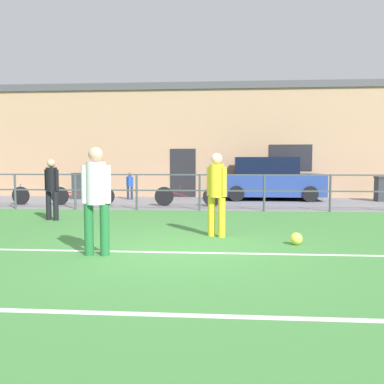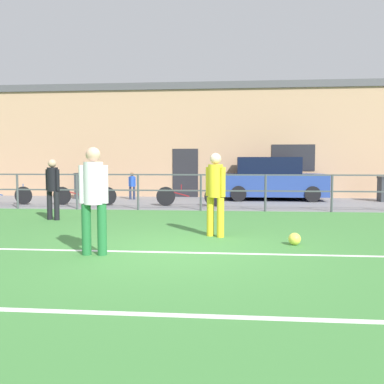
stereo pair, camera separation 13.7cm
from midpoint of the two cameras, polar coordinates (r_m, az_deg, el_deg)
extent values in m
cube|color=#42843D|center=(7.38, -1.63, -7.98)|extent=(60.00, 44.00, 0.04)
cube|color=white|center=(7.20, -1.82, -8.13)|extent=(36.00, 0.11, 0.00)
cube|color=white|center=(4.43, -6.68, -15.99)|extent=(36.00, 0.11, 0.00)
cube|color=slate|center=(15.77, 2.10, -1.47)|extent=(48.00, 5.00, 0.02)
cylinder|color=#474C51|center=(14.89, -22.21, 0.10)|extent=(0.07, 0.07, 1.15)
cylinder|color=#474C51|center=(14.07, -14.97, 0.05)|extent=(0.07, 0.07, 1.15)
cylinder|color=#474C51|center=(13.51, -6.99, 0.00)|extent=(0.07, 0.07, 1.15)
cylinder|color=#474C51|center=(13.23, 1.50, -0.06)|extent=(0.07, 0.07, 1.15)
cylinder|color=#474C51|center=(13.25, 10.16, -0.12)|extent=(0.07, 0.07, 1.15)
cylinder|color=#474C51|center=(13.57, 18.61, -0.17)|extent=(0.07, 0.07, 1.15)
cube|color=#474C51|center=(13.20, 1.51, 2.33)|extent=(36.00, 0.04, 0.04)
cube|color=#474C51|center=(13.23, 1.50, 0.19)|extent=(36.00, 0.04, 0.04)
cube|color=tan|center=(19.41, 2.74, 6.36)|extent=(28.00, 2.40, 4.62)
cube|color=#232328|center=(18.26, -0.69, 2.55)|extent=(1.10, 0.04, 2.10)
cube|color=#232328|center=(18.35, 13.67, 4.53)|extent=(1.80, 0.04, 1.10)
cube|color=#4C4C51|center=(19.66, 2.76, 13.55)|extent=(28.00, 2.56, 0.30)
cylinder|color=black|center=(11.63, -17.44, -1.78)|extent=(0.14, 0.14, 0.76)
cylinder|color=black|center=(11.79, -18.31, -1.72)|extent=(0.14, 0.14, 0.76)
cylinder|color=black|center=(11.66, -17.95, 1.63)|extent=(0.28, 0.28, 0.63)
sphere|color=tan|center=(11.65, -18.00, 3.70)|extent=(0.21, 0.21, 0.21)
cylinder|color=black|center=(11.55, -17.32, 1.54)|extent=(0.10, 0.10, 0.56)
cylinder|color=black|center=(11.78, -18.57, 1.56)|extent=(0.10, 0.10, 0.56)
cylinder|color=gold|center=(8.72, 2.93, -3.31)|extent=(0.15, 0.15, 0.81)
cylinder|color=gold|center=(8.58, 4.32, -3.44)|extent=(0.15, 0.15, 0.81)
cylinder|color=gold|center=(8.58, 3.64, 1.51)|extent=(0.30, 0.30, 0.67)
sphere|color=beige|center=(8.58, 3.65, 4.50)|extent=(0.23, 0.23, 0.23)
cylinder|color=gold|center=(8.69, 2.66, 1.42)|extent=(0.11, 0.11, 0.60)
cylinder|color=gold|center=(8.48, 4.65, 1.35)|extent=(0.11, 0.11, 0.60)
cylinder|color=#237038|center=(7.14, -13.50, -4.94)|extent=(0.15, 0.15, 0.83)
cylinder|color=#237038|center=(7.07, -11.48, -5.00)|extent=(0.15, 0.15, 0.83)
cylinder|color=white|center=(7.03, -12.59, 1.18)|extent=(0.31, 0.31, 0.69)
sphere|color=tan|center=(7.02, -12.65, 4.95)|extent=(0.24, 0.24, 0.24)
cylinder|color=white|center=(7.08, -14.04, 1.02)|extent=(0.11, 0.11, 0.62)
cylinder|color=white|center=(6.98, -11.12, 1.02)|extent=(0.11, 0.11, 0.62)
sphere|color=#E5E04C|center=(8.04, 14.13, -6.15)|extent=(0.23, 0.23, 0.23)
cylinder|color=#232D4C|center=(17.25, -7.58, -0.13)|extent=(0.09, 0.09, 0.52)
cylinder|color=#232D4C|center=(17.31, -8.08, -0.12)|extent=(0.09, 0.09, 0.52)
cylinder|color=blue|center=(17.25, -7.85, 1.43)|extent=(0.19, 0.19, 0.43)
sphere|color=brown|center=(17.24, -7.86, 2.38)|extent=(0.15, 0.15, 0.15)
cylinder|color=blue|center=(17.21, -7.49, 1.39)|extent=(0.07, 0.07, 0.38)
cylinder|color=blue|center=(17.29, -8.21, 1.40)|extent=(0.07, 0.07, 0.38)
cube|color=#28428E|center=(17.22, 11.09, 0.96)|extent=(4.08, 1.78, 0.87)
cube|color=black|center=(17.17, 10.45, 3.52)|extent=(2.45, 1.49, 0.66)
cylinder|color=black|center=(16.30, 6.52, -0.22)|extent=(0.60, 0.18, 0.60)
cylinder|color=black|center=(16.59, 16.15, -0.27)|extent=(0.60, 0.18, 0.60)
cylinder|color=black|center=(18.00, 6.41, 0.18)|extent=(0.60, 0.18, 0.60)
cylinder|color=black|center=(18.27, 15.15, 0.12)|extent=(0.60, 0.18, 0.60)
cylinder|color=black|center=(16.16, -21.54, -0.44)|extent=(0.64, 0.04, 0.64)
cube|color=#234C99|center=(16.50, -23.89, 0.31)|extent=(1.17, 0.04, 0.04)
cylinder|color=#234C99|center=(16.14, -21.57, 0.54)|extent=(0.03, 0.03, 0.28)
cylinder|color=black|center=(15.57, -16.86, -0.49)|extent=(0.64, 0.04, 0.64)
cylinder|color=black|center=(15.03, -11.07, -0.55)|extent=(0.64, 0.04, 0.64)
cube|color=maroon|center=(15.26, -14.03, 0.26)|extent=(1.28, 0.04, 0.04)
cube|color=maroon|center=(15.41, -15.46, -0.12)|extent=(0.80, 0.03, 0.23)
cylinder|color=maroon|center=(15.35, -15.04, 0.64)|extent=(0.03, 0.03, 0.20)
cylinder|color=maroon|center=(15.01, -11.09, 0.51)|extent=(0.03, 0.03, 0.28)
cylinder|color=black|center=(14.58, -3.29, -0.58)|extent=(0.66, 0.04, 0.66)
cylinder|color=black|center=(14.43, 3.25, -0.63)|extent=(0.66, 0.04, 0.66)
cube|color=maroon|center=(14.46, -0.04, 0.23)|extent=(1.30, 0.04, 0.04)
cube|color=maroon|center=(14.52, -1.67, -0.18)|extent=(0.81, 0.03, 0.24)
cylinder|color=maroon|center=(14.49, -1.18, 0.63)|extent=(0.03, 0.03, 0.20)
cylinder|color=maroon|center=(14.41, 3.25, 0.49)|extent=(0.03, 0.03, 0.28)
cube|color=#33383D|center=(17.99, -14.35, 0.69)|extent=(0.52, 0.44, 0.98)
cube|color=#282C30|center=(17.97, -14.38, 2.37)|extent=(0.55, 0.47, 0.08)
camera|label=1|loc=(0.07, -89.62, 0.03)|focal=39.59mm
camera|label=2|loc=(0.07, 90.38, -0.03)|focal=39.59mm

